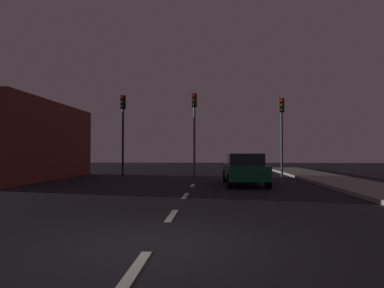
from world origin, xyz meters
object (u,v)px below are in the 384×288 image
object	(u,v)px
traffic_signal_left	(123,120)
car_stopped_ahead	(245,169)
traffic_signal_center	(194,119)
traffic_signal_right	(282,122)

from	to	relation	value
traffic_signal_left	car_stopped_ahead	world-z (taller)	traffic_signal_left
car_stopped_ahead	traffic_signal_left	bearing A→B (deg)	143.10
traffic_signal_left	traffic_signal_center	bearing A→B (deg)	0.00
traffic_signal_right	car_stopped_ahead	distance (m)	6.96
traffic_signal_right	traffic_signal_center	bearing A→B (deg)	179.99
traffic_signal_center	car_stopped_ahead	distance (m)	7.01
traffic_signal_right	car_stopped_ahead	bearing A→B (deg)	-117.08
traffic_signal_center	car_stopped_ahead	xyz separation A→B (m)	(2.77, -5.68, -3.03)
traffic_signal_left	car_stopped_ahead	size ratio (longest dim) A/B	1.23
traffic_signal_center	traffic_signal_right	distance (m)	5.68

